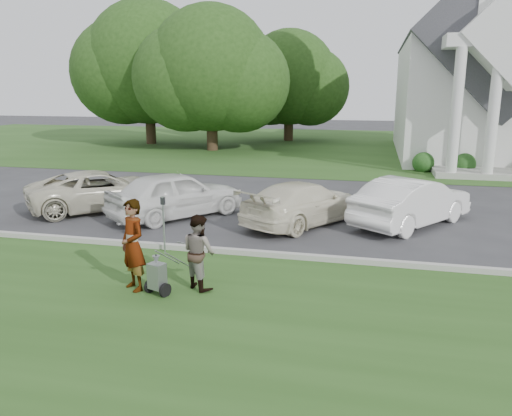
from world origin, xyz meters
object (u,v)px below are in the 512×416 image
(striping_cart, at_px, (157,277))
(parking_meter_near, at_px, (163,217))
(car_b, at_px, (176,194))
(tree_left, at_px, (211,75))
(car_a, at_px, (101,190))
(person_left, at_px, (133,246))
(church, at_px, (479,59))
(car_c, at_px, (304,203))
(person_right, at_px, (199,252))
(tree_far, at_px, (148,68))
(car_d, at_px, (412,202))
(tree_back, at_px, (289,82))

(striping_cart, distance_m, parking_meter_near, 2.85)
(striping_cart, height_order, car_b, car_b)
(tree_left, bearing_deg, car_a, -84.40)
(car_b, bearing_deg, person_left, 141.76)
(tree_left, distance_m, car_a, 18.33)
(tree_left, distance_m, car_b, 19.26)
(church, distance_m, car_c, 21.42)
(striping_cart, xyz_separation_m, person_right, (0.72, 0.54, 0.41))
(tree_far, relative_size, car_d, 2.56)
(striping_cart, height_order, person_left, person_left)
(striping_cart, bearing_deg, tree_left, 125.51)
(car_a, height_order, car_c, car_a)
(tree_far, distance_m, car_d, 27.81)
(tree_left, bearing_deg, person_right, -72.39)
(church, xyz_separation_m, person_left, (-10.77, -25.27, -4.97))
(person_left, height_order, person_right, person_left)
(striping_cart, xyz_separation_m, car_b, (-2.09, 6.12, 0.38))
(car_b, height_order, car_c, car_b)
(church, height_order, striping_cart, church)
(car_d, bearing_deg, tree_left, -19.38)
(parking_meter_near, bearing_deg, tree_left, 105.08)
(person_left, bearing_deg, person_right, 52.43)
(church, distance_m, person_left, 27.91)
(tree_back, relative_size, car_a, 1.95)
(tree_back, bearing_deg, car_c, -79.22)
(car_b, xyz_separation_m, car_c, (4.22, 0.15, -0.11))
(tree_far, distance_m, car_a, 22.66)
(church, bearing_deg, tree_left, -176.21)
(tree_back, xyz_separation_m, car_d, (8.22, -25.42, -3.98))
(parking_meter_near, relative_size, car_c, 0.32)
(parking_meter_near, relative_size, car_b, 0.33)
(tree_left, distance_m, striping_cart, 25.66)
(tree_left, xyz_separation_m, car_b, (4.74, -18.16, -4.34))
(person_left, height_order, car_a, person_left)
(tree_far, distance_m, person_left, 30.14)
(church, height_order, tree_left, church)
(tree_left, relative_size, car_d, 2.34)
(church, bearing_deg, parking_meter_near, -116.12)
(tree_back, bearing_deg, church, -27.85)
(person_right, relative_size, car_b, 0.35)
(person_left, relative_size, car_d, 0.43)
(striping_cart, height_order, car_d, car_d)
(tree_back, height_order, car_c, tree_back)
(person_left, relative_size, car_c, 0.42)
(tree_left, bearing_deg, car_d, -54.94)
(parking_meter_near, xyz_separation_m, car_d, (6.39, 4.24, -0.18))
(tree_far, distance_m, car_c, 26.27)
(car_b, height_order, car_d, car_b)
(tree_left, bearing_deg, striping_cart, -74.31)
(tree_far, distance_m, tree_back, 11.22)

